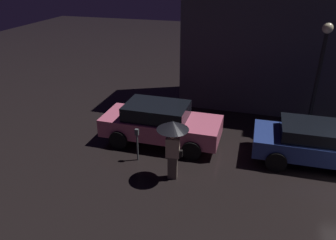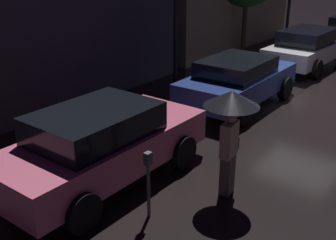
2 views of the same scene
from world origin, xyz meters
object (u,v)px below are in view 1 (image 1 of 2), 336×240
object	(u,v)px
pedestrian_with_umbrella	(173,134)
parked_car_pink	(160,123)
parked_car_blue	(317,143)
street_lamp_near	(321,63)
parking_meter	(137,141)

from	to	relation	value
pedestrian_with_umbrella	parked_car_pink	bearing A→B (deg)	-70.43
parked_car_blue	pedestrian_with_umbrella	distance (m)	5.08
street_lamp_near	pedestrian_with_umbrella	bearing A→B (deg)	-134.61
parking_meter	street_lamp_near	distance (m)	7.34
parked_car_blue	street_lamp_near	xyz separation A→B (m)	(-0.03, 2.23, 2.17)
parked_car_blue	parking_meter	xyz separation A→B (m)	(-5.92, -1.58, -0.01)
parking_meter	street_lamp_near	xyz separation A→B (m)	(5.89, 3.82, 2.17)
parked_car_pink	parking_meter	distance (m)	1.52
pedestrian_with_umbrella	parking_meter	xyz separation A→B (m)	(-1.45, 0.68, -0.82)
parking_meter	street_lamp_near	size ratio (longest dim) A/B	0.28
parked_car_pink	street_lamp_near	world-z (taller)	street_lamp_near
parked_car_blue	street_lamp_near	world-z (taller)	street_lamp_near
pedestrian_with_umbrella	parking_meter	size ratio (longest dim) A/B	1.67
pedestrian_with_umbrella	parking_meter	bearing A→B (deg)	-32.34
parked_car_pink	parking_meter	size ratio (longest dim) A/B	3.67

